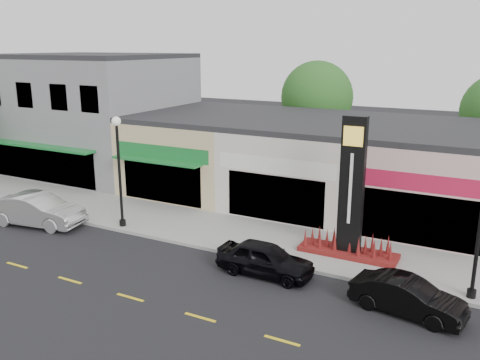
{
  "coord_description": "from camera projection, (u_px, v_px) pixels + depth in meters",
  "views": [
    {
      "loc": [
        8.33,
        -15.96,
        8.91
      ],
      "look_at": [
        -2.16,
        4.0,
        2.89
      ],
      "focal_mm": 38.0,
      "sensor_mm": 36.0,
      "label": 1
    }
  ],
  "objects": [
    {
      "name": "ground",
      "position": [
        241.0,
        282.0,
        19.69
      ],
      "size": [
        120.0,
        120.0,
        0.0
      ],
      "primitive_type": "plane",
      "color": "black",
      "rests_on": "ground"
    },
    {
      "name": "sidewalk",
      "position": [
        285.0,
        243.0,
        23.39
      ],
      "size": [
        52.0,
        4.3,
        0.15
      ],
      "primitive_type": "cube",
      "color": "gray",
      "rests_on": "ground"
    },
    {
      "name": "curb",
      "position": [
        264.0,
        260.0,
        21.47
      ],
      "size": [
        52.0,
        0.2,
        0.15
      ],
      "primitive_type": "cube",
      "color": "gray",
      "rests_on": "ground"
    },
    {
      "name": "building_grey_2story",
      "position": [
        94.0,
        113.0,
        36.53
      ],
      "size": [
        12.0,
        10.95,
        8.3
      ],
      "color": "slate",
      "rests_on": "ground"
    },
    {
      "name": "shop_beige",
      "position": [
        207.0,
        149.0,
        32.7
      ],
      "size": [
        7.0,
        10.85,
        4.8
      ],
      "color": "tan",
      "rests_on": "ground"
    },
    {
      "name": "shop_cream",
      "position": [
        310.0,
        160.0,
        29.56
      ],
      "size": [
        7.0,
        10.01,
        4.8
      ],
      "color": "beige",
      "rests_on": "ground"
    },
    {
      "name": "shop_pink_w",
      "position": [
        437.0,
        174.0,
        26.42
      ],
      "size": [
        7.0,
        10.01,
        4.8
      ],
      "color": "#D3A4A1",
      "rests_on": "ground"
    },
    {
      "name": "tree_rear_west",
      "position": [
        317.0,
        97.0,
        36.82
      ],
      "size": [
        5.2,
        5.2,
        7.83
      ],
      "color": "#382619",
      "rests_on": "ground"
    },
    {
      "name": "lamp_west_near",
      "position": [
        119.0,
        161.0,
        24.53
      ],
      "size": [
        0.44,
        0.44,
        5.47
      ],
      "color": "black",
      "rests_on": "sidewalk"
    },
    {
      "name": "pylon_sign",
      "position": [
        351.0,
        208.0,
        21.35
      ],
      "size": [
        4.2,
        1.3,
        6.0
      ],
      "color": "maroon",
      "rests_on": "sidewalk"
    },
    {
      "name": "car_white_van",
      "position": [
        37.0,
        210.0,
        25.68
      ],
      "size": [
        2.48,
        5.14,
        1.62
      ],
      "primitive_type": "imported",
      "rotation": [
        0.0,
        0.0,
        1.73
      ],
      "color": "#BBBBBB",
      "rests_on": "ground"
    },
    {
      "name": "car_black_sedan",
      "position": [
        265.0,
        259.0,
        20.17
      ],
      "size": [
        1.62,
        3.96,
        1.35
      ],
      "primitive_type": "imported",
      "rotation": [
        0.0,
        0.0,
        1.56
      ],
      "color": "black",
      "rests_on": "ground"
    },
    {
      "name": "car_black_conv",
      "position": [
        408.0,
        297.0,
        17.23
      ],
      "size": [
        1.95,
        4.0,
        1.26
      ],
      "primitive_type": "imported",
      "rotation": [
        0.0,
        0.0,
        1.41
      ],
      "color": "black",
      "rests_on": "ground"
    }
  ]
}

